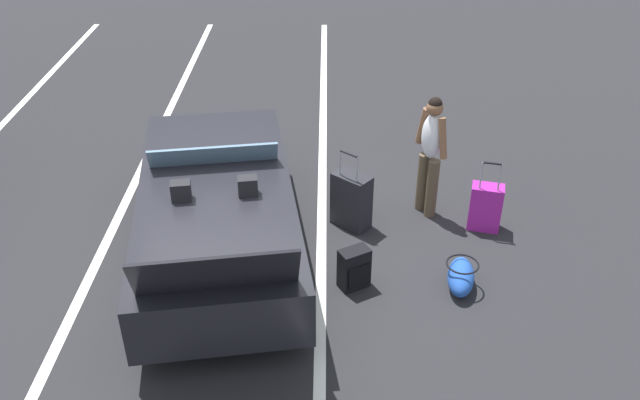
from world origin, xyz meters
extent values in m
plane|color=black|center=(0.00, 0.00, 0.00)|extent=(80.00, 80.00, 0.00)
cube|color=silver|center=(0.00, -1.22, 0.00)|extent=(18.00, 0.12, 0.01)
cube|color=silver|center=(0.00, 1.48, 0.00)|extent=(18.00, 0.12, 0.01)
cube|color=black|center=(0.00, 0.00, 0.62)|extent=(4.32, 2.38, 0.64)
cube|color=black|center=(1.42, 0.22, 0.51)|extent=(1.56, 1.86, 0.38)
cube|color=slate|center=(0.51, 0.08, 1.09)|extent=(0.42, 1.56, 0.31)
cube|color=black|center=(-0.26, 0.33, 1.05)|extent=(0.19, 0.24, 0.22)
cube|color=black|center=(-0.15, -0.40, 1.05)|extent=(0.19, 0.24, 0.22)
cube|color=black|center=(-1.92, -0.30, 1.22)|extent=(0.56, 1.53, 0.58)
cylinder|color=black|center=(1.13, 1.00, 0.30)|extent=(0.63, 0.31, 0.60)
cylinder|color=black|center=(1.38, -0.60, 0.30)|extent=(0.63, 0.31, 0.60)
cylinder|color=black|center=(-1.38, 0.60, 0.30)|extent=(0.63, 0.31, 0.60)
cylinder|color=black|center=(-1.13, -1.00, 0.30)|extent=(0.63, 0.31, 0.60)
cube|color=black|center=(0.64, -1.60, 0.37)|extent=(0.52, 0.55, 0.74)
cube|color=black|center=(0.75, -1.70, 0.31)|extent=(0.26, 0.31, 0.41)
cylinder|color=gray|center=(0.66, -1.45, 0.91)|extent=(0.03, 0.03, 0.34)
cylinder|color=gray|center=(0.49, -1.65, 0.91)|extent=(0.03, 0.03, 0.34)
cylinder|color=black|center=(0.58, -1.55, 1.08)|extent=(0.19, 0.22, 0.03)
sphere|color=black|center=(0.66, -1.41, 0.02)|extent=(0.04, 0.04, 0.04)
sphere|color=black|center=(0.45, -1.66, 0.02)|extent=(0.04, 0.04, 0.04)
cube|color=#991E8C|center=(0.59, -3.31, 0.31)|extent=(0.33, 0.44, 0.62)
cylinder|color=gray|center=(0.55, -3.19, 0.80)|extent=(0.02, 0.02, 0.36)
cylinder|color=gray|center=(0.50, -3.40, 0.80)|extent=(0.02, 0.02, 0.36)
cylinder|color=black|center=(0.52, -3.29, 0.98)|extent=(0.08, 0.22, 0.03)
sphere|color=black|center=(0.53, -3.15, 0.02)|extent=(0.04, 0.04, 0.04)
sphere|color=black|center=(0.47, -3.42, 0.02)|extent=(0.04, 0.04, 0.04)
cube|color=black|center=(-0.60, -1.60, 0.25)|extent=(0.34, 0.39, 0.50)
cube|color=black|center=(-0.70, -1.65, 0.21)|extent=(0.15, 0.25, 0.28)
sphere|color=black|center=(-0.48, -1.66, 0.02)|extent=(0.04, 0.04, 0.04)
sphere|color=black|center=(-0.60, -1.46, 0.02)|extent=(0.04, 0.04, 0.04)
ellipsoid|color=#1E479E|center=(-0.62, -2.81, 0.15)|extent=(0.68, 0.41, 0.30)
torus|color=black|center=(-0.62, -2.81, 0.33)|extent=(0.43, 0.43, 0.02)
cylinder|color=#4C3F2D|center=(0.88, -2.66, 0.41)|extent=(0.21, 0.21, 0.82)
cylinder|color=#4C3F2D|center=(1.05, -2.56, 0.41)|extent=(0.21, 0.21, 0.82)
ellipsoid|color=silver|center=(0.96, -2.61, 1.12)|extent=(0.39, 0.35, 0.60)
sphere|color=brown|center=(0.96, -2.61, 1.51)|extent=(0.21, 0.21, 0.21)
sphere|color=black|center=(0.96, -2.61, 1.56)|extent=(0.18, 0.18, 0.18)
cylinder|color=brown|center=(0.79, -2.71, 1.19)|extent=(0.21, 0.17, 0.53)
cylinder|color=brown|center=(1.14, -2.50, 1.19)|extent=(0.21, 0.17, 0.53)
camera|label=1|loc=(-6.56, -1.27, 4.91)|focal=37.49mm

